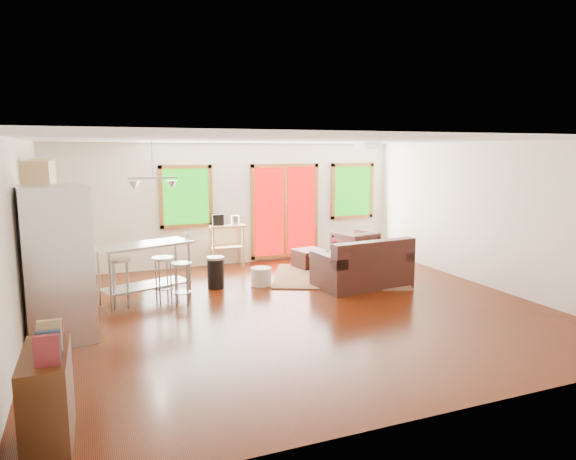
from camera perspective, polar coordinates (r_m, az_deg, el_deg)
name	(u,v)px	position (r m, az deg, el deg)	size (l,w,h in m)	color
floor	(295,309)	(8.11, 0.80, -8.79)	(7.50, 7.00, 0.02)	#320E02
ceiling	(296,139)	(7.73, 0.84, 10.06)	(7.50, 7.00, 0.02)	white
back_wall	(232,204)	(11.11, -6.20, 2.88)	(7.50, 0.02, 2.60)	white
left_wall	(19,243)	(7.26, -27.73, -1.27)	(0.02, 7.00, 2.60)	white
right_wall	(488,215)	(9.88, 21.38, 1.58)	(0.02, 7.00, 2.60)	white
front_wall	(447,280)	(4.83, 17.21, -5.31)	(7.50, 0.02, 2.60)	white
window_left	(186,197)	(10.81, -11.26, 3.67)	(1.10, 0.05, 1.30)	#12610B
french_doors	(285,211)	(11.46, -0.33, 2.11)	(1.60, 0.05, 2.10)	#C80000
window_right	(352,191)	(12.15, 7.17, 4.32)	(1.10, 0.05, 1.30)	#12610B
rug	(340,276)	(10.08, 5.74, -5.15)	(2.52, 1.94, 0.03)	#4F653D
loveseat	(363,267)	(9.40, 8.38, -4.14)	(1.73, 1.08, 0.88)	black
coffee_table	(331,256)	(10.50, 4.80, -2.91)	(1.04, 0.85, 0.36)	#32180A
armchair	(355,246)	(11.17, 7.43, -1.77)	(0.78, 0.73, 0.80)	black
ottoman	(309,259)	(10.81, 2.39, -3.18)	(0.58, 0.58, 0.38)	black
pouf	(261,276)	(9.42, -3.00, -5.18)	(0.37, 0.37, 0.32)	beige
vase	(335,249)	(10.20, 5.22, -2.08)	(0.24, 0.25, 0.32)	silver
book	(347,246)	(10.38, 6.59, -1.76)	(0.21, 0.03, 0.29)	maroon
cabinets	(52,247)	(8.97, -24.78, -1.72)	(0.64, 2.24, 2.30)	tan
refrigerator	(57,264)	(7.19, -24.30, -3.50)	(0.93, 0.91, 2.01)	#B7BABC
island	(145,261)	(8.69, -15.59, -3.39)	(1.61, 1.05, 0.95)	#B7BABC
cup	(188,234)	(9.07, -11.09, -0.42)	(0.12, 0.10, 0.12)	white
bar_stool_a	(120,271)	(8.42, -18.13, -4.36)	(0.43, 0.43, 0.79)	#B7BABC
bar_stool_b	(163,268)	(8.58, -13.71, -4.18)	(0.40, 0.40, 0.74)	#B7BABC
bar_stool_c	(182,274)	(8.32, -11.73, -4.76)	(0.41, 0.41, 0.69)	#B7BABC
trash_can	(216,272)	(9.29, -8.03, -4.67)	(0.41, 0.41, 0.57)	black
kitchen_cart	(226,231)	(10.92, -6.96, -0.06)	(0.77, 0.53, 1.12)	tan
bookshelf	(48,397)	(4.88, -25.14, -16.49)	(0.38, 0.93, 1.09)	#32180A
ceiling_flush	(368,145)	(8.98, 8.91, 9.28)	(0.35, 0.35, 0.12)	white
pendant_light	(153,184)	(8.71, -14.76, 4.95)	(0.80, 0.18, 0.79)	gray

